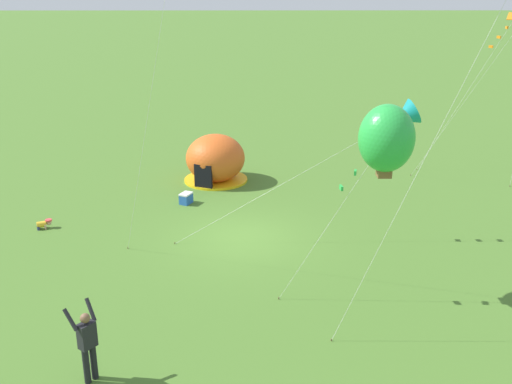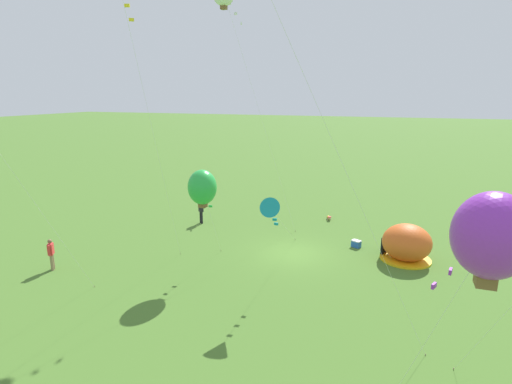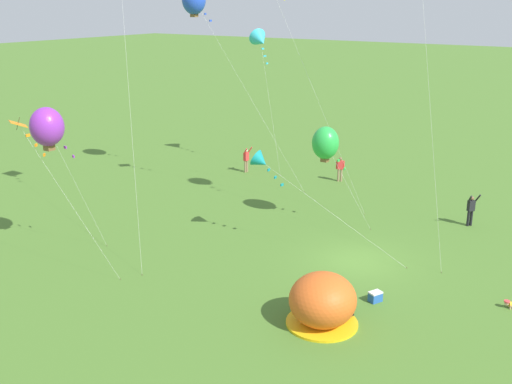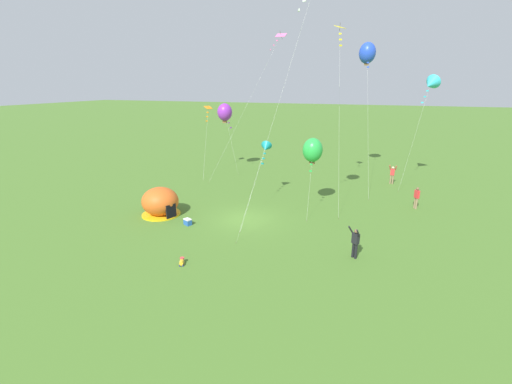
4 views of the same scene
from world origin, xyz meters
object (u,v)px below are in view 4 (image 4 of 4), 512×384
person_near_tent (417,197)px  toddler_crawling (182,261)px  kite_yellow (340,35)px  kite_teal (266,148)px  popup_tent (160,202)px  kite_green (313,150)px  person_far_back (392,174)px  cooler_box (188,222)px  kite_purple (225,112)px  kite_cyan (431,84)px  kite_blue (367,53)px  kite_orange (208,111)px  person_arms_raised (355,242)px  kite_pink (278,40)px

person_near_tent → toddler_crawling: bearing=-132.4°
kite_yellow → kite_teal: bearing=-152.9°
popup_tent → kite_green: kite_green is taller
person_far_back → kite_green: kite_green is taller
popup_tent → person_near_tent: size_ratio=1.63×
person_far_back → kite_green: 11.79m
popup_tent → cooler_box: size_ratio=4.41×
cooler_box → person_far_back: size_ratio=0.34×
cooler_box → kite_purple: size_ratio=0.09×
person_near_tent → kite_cyan: size_ratio=0.17×
toddler_crawling → kite_cyan: kite_cyan is taller
kite_teal → popup_tent: bearing=-131.8°
kite_blue → kite_orange: kite_blue is taller
person_arms_raised → kite_yellow: 16.64m
popup_tent → person_near_tent: popup_tent is taller
person_arms_raised → kite_orange: kite_orange is taller
kite_blue → kite_yellow: bearing=-104.4°
toddler_crawling → person_arms_raised: person_arms_raised is taller
popup_tent → cooler_box: 3.13m
person_far_back → kite_cyan: (2.21, 0.22, 8.28)m
kite_pink → kite_teal: kite_pink is taller
popup_tent → kite_orange: kite_orange is taller
kite_pink → person_near_tent: bearing=-26.3°
kite_green → kite_cyan: kite_cyan is taller
kite_pink → kite_orange: 10.09m
person_arms_raised → kite_purple: bearing=133.3°
kite_pink → kite_yellow: size_ratio=1.03×
person_arms_raised → kite_pink: bearing=119.8°
kite_purple → kite_yellow: kite_yellow is taller
kite_teal → kite_orange: 11.23m
kite_cyan → kite_yellow: 9.91m
cooler_box → kite_blue: size_ratio=0.05×
popup_tent → kite_pink: size_ratio=0.20×
cooler_box → kite_purple: bearing=104.6°
kite_teal → kite_blue: 14.15m
person_near_tent → kite_teal: 12.44m
popup_tent → kite_cyan: size_ratio=0.28×
kite_pink → kite_teal: size_ratio=1.71×
cooler_box → kite_cyan: kite_cyan is taller
cooler_box → kite_blue: (9.99, 17.27, 11.85)m
kite_cyan → person_arms_raised: bearing=-104.8°
person_arms_raised → kite_pink: size_ratio=0.13×
kite_purple → kite_teal: 10.38m
cooler_box → person_far_back: 20.58m
person_near_tent → kite_teal: bearing=-174.5°
kite_green → kite_cyan: size_ratio=0.54×
kite_blue → kite_orange: (-15.60, -2.87, -5.51)m
kite_teal → kite_blue: size_ratio=0.63×
popup_tent → kite_teal: (5.96, 6.67, 3.26)m
popup_tent → kite_orange: bearing=101.6°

